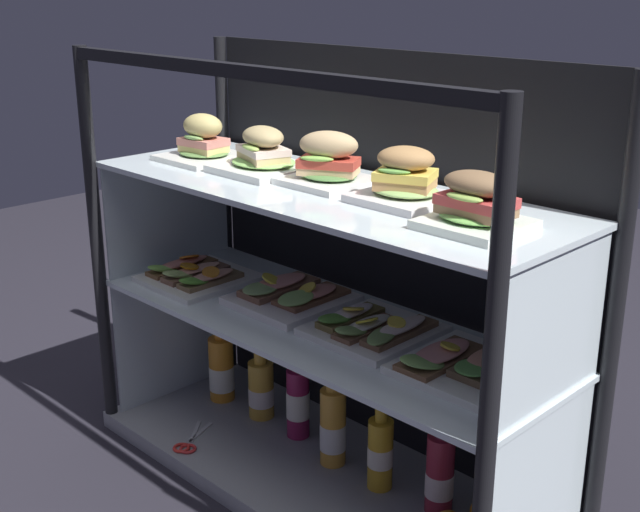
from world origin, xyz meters
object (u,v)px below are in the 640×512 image
object	(u,v)px
open_sandwich_tray_far_left	(290,295)
open_sandwich_tray_mid_left	(466,364)
plated_roll_sandwich_center	(205,143)
plated_roll_sandwich_far_right	(328,164)
plated_roll_sandwich_near_left_corner	(263,155)
juice_bottle_front_second	(261,388)
plated_roll_sandwich_far_left	(476,206)
open_sandwich_tray_mid_right	(195,275)
juice_bottle_front_fourth	(333,426)
kitchen_scissors	(188,445)
open_sandwich_tray_far_right	(372,328)
juice_bottle_back_center	(440,473)
juice_bottle_tucked_behind	(222,369)
plated_roll_sandwich_near_right_corner	(405,181)
juice_bottle_front_right_end	(380,452)
juice_bottle_near_post	(298,401)

from	to	relation	value
open_sandwich_tray_far_left	open_sandwich_tray_mid_left	distance (m)	0.52
plated_roll_sandwich_center	plated_roll_sandwich_far_right	bearing A→B (deg)	4.53
plated_roll_sandwich_near_left_corner	juice_bottle_front_second	bearing A→B (deg)	149.83
plated_roll_sandwich_far_left	open_sandwich_tray_mid_right	size ratio (longest dim) A/B	0.68
open_sandwich_tray_mid_left	juice_bottle_front_second	xyz separation A→B (m)	(-0.68, 0.05, -0.32)
plated_roll_sandwich_near_left_corner	open_sandwich_tray_mid_left	size ratio (longest dim) A/B	0.74
open_sandwich_tray_mid_left	juice_bottle_front_fourth	bearing A→B (deg)	176.99
open_sandwich_tray_mid_left	kitchen_scissors	size ratio (longest dim) A/B	1.66
open_sandwich_tray_far_right	juice_bottle_back_center	distance (m)	0.35
plated_roll_sandwich_center	juice_bottle_tucked_behind	size ratio (longest dim) A/B	0.82
juice_bottle_front_second	juice_bottle_front_fourth	bearing A→B (deg)	-5.59
open_sandwich_tray_far_left	open_sandwich_tray_far_right	size ratio (longest dim) A/B	1.00
plated_roll_sandwich_far_left	open_sandwich_tray_far_left	size ratio (longest dim) A/B	0.68
open_sandwich_tray_far_left	kitchen_scissors	world-z (taller)	open_sandwich_tray_far_left
plated_roll_sandwich_near_right_corner	juice_bottle_front_fourth	xyz separation A→B (m)	(-0.20, 0.00, -0.64)
open_sandwich_tray_far_right	kitchen_scissors	distance (m)	0.63
plated_roll_sandwich_center	open_sandwich_tray_far_left	xyz separation A→B (m)	(0.28, 0.02, -0.34)
juice_bottle_front_second	juice_bottle_back_center	world-z (taller)	juice_bottle_back_center
open_sandwich_tray_mid_left	juice_bottle_front_second	world-z (taller)	open_sandwich_tray_mid_left
plated_roll_sandwich_far_right	open_sandwich_tray_far_left	distance (m)	0.36
open_sandwich_tray_mid_right	open_sandwich_tray_far_right	world-z (taller)	same
plated_roll_sandwich_far_left	open_sandwich_tray_mid_right	distance (m)	0.90
open_sandwich_tray_mid_left	plated_roll_sandwich_far_right	bearing A→B (deg)	177.10
open_sandwich_tray_far_right	juice_bottle_back_center	bearing A→B (deg)	13.53
open_sandwich_tray_mid_right	open_sandwich_tray_far_right	bearing A→B (deg)	6.50
plated_roll_sandwich_near_left_corner	juice_bottle_back_center	world-z (taller)	plated_roll_sandwich_near_left_corner
juice_bottle_tucked_behind	plated_roll_sandwich_near_left_corner	bearing A→B (deg)	-9.09
juice_bottle_front_second	juice_bottle_front_fourth	xyz separation A→B (m)	(0.30, -0.03, 0.02)
plated_roll_sandwich_far_left	juice_bottle_front_right_end	bearing A→B (deg)	166.64
open_sandwich_tray_far_left	juice_bottle_tucked_behind	xyz separation A→B (m)	(-0.31, 0.02, -0.31)
open_sandwich_tray_mid_right	juice_bottle_back_center	bearing A→B (deg)	8.19
plated_roll_sandwich_center	juice_bottle_front_fourth	size ratio (longest dim) A/B	0.76
plated_roll_sandwich_near_left_corner	kitchen_scissors	xyz separation A→B (m)	(-0.10, -0.19, -0.73)
open_sandwich_tray_far_right	open_sandwich_tray_mid_left	xyz separation A→B (m)	(0.25, -0.00, 0.00)
plated_roll_sandwich_far_right	juice_bottle_front_right_end	distance (m)	0.67
plated_roll_sandwich_near_left_corner	open_sandwich_tray_mid_right	distance (m)	0.40
plated_roll_sandwich_center	open_sandwich_tray_far_right	size ratio (longest dim) A/B	0.75
open_sandwich_tray_mid_left	plated_roll_sandwich_far_left	bearing A→B (deg)	-54.18
juice_bottle_front_fourth	open_sandwich_tray_mid_left	bearing A→B (deg)	-3.01
kitchen_scissors	open_sandwich_tray_mid_right	bearing A→B (deg)	129.85
juice_bottle_near_post	kitchen_scissors	world-z (taller)	juice_bottle_near_post
plated_roll_sandwich_far_left	open_sandwich_tray_far_right	distance (m)	0.44
plated_roll_sandwich_near_left_corner	open_sandwich_tray_far_right	distance (m)	0.48
open_sandwich_tray_mid_right	open_sandwich_tray_mid_left	bearing A→B (deg)	4.12
plated_roll_sandwich_near_left_corner	plated_roll_sandwich_far_left	bearing A→B (deg)	-3.47
plated_roll_sandwich_near_right_corner	open_sandwich_tray_far_right	distance (m)	0.35
juice_bottle_front_fourth	open_sandwich_tray_mid_right	bearing A→B (deg)	-169.49
juice_bottle_back_center	kitchen_scissors	bearing A→B (deg)	-159.28
plated_roll_sandwich_far_right	juice_bottle_near_post	size ratio (longest dim) A/B	0.74
juice_bottle_front_fourth	plated_roll_sandwich_far_left	bearing A→B (deg)	-8.15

